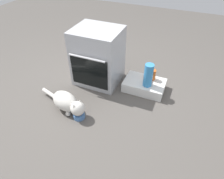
# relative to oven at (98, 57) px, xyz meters

# --- Properties ---
(ground) EXTENTS (8.00, 8.00, 0.00)m
(ground) POSITION_rel_oven_xyz_m (0.02, -0.45, -0.37)
(ground) COLOR #56514C
(oven) EXTENTS (0.58, 0.55, 0.73)m
(oven) POSITION_rel_oven_xyz_m (0.00, 0.00, 0.00)
(oven) COLOR #B7BABF
(oven) RESTS_ON ground
(pantry_cabinet) EXTENTS (0.52, 0.34, 0.13)m
(pantry_cabinet) POSITION_rel_oven_xyz_m (0.64, 0.04, -0.30)
(pantry_cabinet) COLOR white
(pantry_cabinet) RESTS_ON ground
(food_bowl) EXTENTS (0.13, 0.13, 0.08)m
(food_bowl) POSITION_rel_oven_xyz_m (0.11, -0.73, -0.33)
(food_bowl) COLOR #4C7AB7
(food_bowl) RESTS_ON ground
(cat) EXTENTS (0.71, 0.30, 0.23)m
(cat) POSITION_rel_oven_xyz_m (-0.07, -0.68, -0.24)
(cat) COLOR silver
(cat) RESTS_ON ground
(sauce_jar) EXTENTS (0.08, 0.08, 0.14)m
(sauce_jar) POSITION_rel_oven_xyz_m (0.71, 0.12, -0.17)
(sauce_jar) COLOR #D16023
(sauce_jar) RESTS_ON pantry_cabinet
(water_bottle) EXTENTS (0.11, 0.11, 0.30)m
(water_bottle) POSITION_rel_oven_xyz_m (0.69, -0.03, -0.09)
(water_bottle) COLOR #388CD1
(water_bottle) RESTS_ON pantry_cabinet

